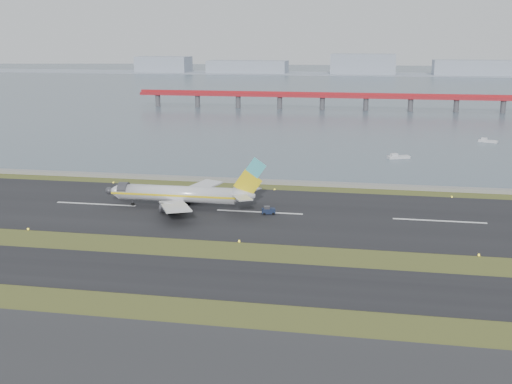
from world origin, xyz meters
TOP-DOWN VIEW (x-y plane):
  - ground at (0.00, 0.00)m, footprint 1000.00×1000.00m
  - taxiway_strip at (0.00, -12.00)m, footprint 1000.00×18.00m
  - runway_strip at (0.00, 30.00)m, footprint 1000.00×45.00m
  - seawall at (0.00, 60.00)m, footprint 1000.00×2.50m
  - bay_water at (0.00, 460.00)m, footprint 1400.00×800.00m
  - red_pier at (20.00, 250.00)m, footprint 260.00×5.00m
  - far_shoreline at (13.62, 620.00)m, footprint 1400.00×80.00m
  - airliner at (-18.26, 30.18)m, footprint 38.52×32.89m
  - pushback_tug at (2.25, 28.65)m, footprint 3.34×2.43m
  - workboat_near at (33.22, 104.95)m, footprint 7.76×5.08m
  - workboat_far at (68.09, 146.10)m, footprint 7.36×4.56m

SIDE VIEW (x-z plane):
  - ground at x=0.00m, z-range 0.00..0.00m
  - bay_water at x=0.00m, z-range -0.65..0.65m
  - taxiway_strip at x=0.00m, z-range 0.00..0.10m
  - runway_strip at x=0.00m, z-range 0.00..0.10m
  - seawall at x=0.00m, z-range 0.00..1.00m
  - workboat_far at x=68.09m, z-range -0.31..1.39m
  - workboat_near at x=33.22m, z-range -0.33..1.48m
  - pushback_tug at x=2.25m, z-range -0.03..1.90m
  - airliner at x=-18.26m, z-range -2.94..9.86m
  - far_shoreline at x=13.62m, z-range -24.18..36.32m
  - red_pier at x=20.00m, z-range 2.18..12.38m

